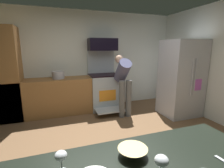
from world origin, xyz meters
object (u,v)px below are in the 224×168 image
at_px(mixing_bowl_small, 133,152).
at_px(stock_pot, 58,75).
at_px(refrigerator, 181,78).
at_px(oven_range, 104,90).
at_px(wine_glass_near, 61,157).
at_px(microwave, 103,45).
at_px(person_cook, 123,80).
at_px(wine_glass_far, 161,162).

distance_m(mixing_bowl_small, stock_pot, 3.33).
xyz_separation_m(refrigerator, mixing_bowl_small, (-2.41, -2.29, 0.02)).
distance_m(oven_range, stock_pot, 1.25).
height_order(mixing_bowl_small, stock_pot, stock_pot).
bearing_deg(mixing_bowl_small, wine_glass_near, -179.92).
bearing_deg(mixing_bowl_small, microwave, 77.54).
relative_size(refrigerator, person_cook, 1.25).
bearing_deg(stock_pot, wine_glass_near, -91.05).
distance_m(microwave, refrigerator, 2.16).
distance_m(person_cook, mixing_bowl_small, 2.91).
distance_m(oven_range, person_cook, 0.76).
relative_size(oven_range, wine_glass_far, 9.95).
distance_m(refrigerator, person_cook, 1.41).
height_order(mixing_bowl_small, wine_glass_near, wine_glass_near).
relative_size(refrigerator, wine_glass_far, 11.58).
height_order(oven_range, wine_glass_near, oven_range).
xyz_separation_m(person_cook, wine_glass_near, (-1.54, -2.71, 0.13)).
height_order(oven_range, stock_pot, oven_range).
bearing_deg(stock_pot, wine_glass_far, -82.54).
bearing_deg(mixing_bowl_small, refrigerator, 43.47).
bearing_deg(refrigerator, wine_glass_far, -132.94).
bearing_deg(refrigerator, oven_range, 148.88).
bearing_deg(wine_glass_far, microwave, 79.19).
xyz_separation_m(microwave, stock_pot, (-1.16, -0.08, -0.73)).
bearing_deg(stock_pot, microwave, 3.95).
bearing_deg(wine_glass_near, person_cook, 60.42).
bearing_deg(mixing_bowl_small, oven_range, 77.20).
relative_size(mixing_bowl_small, stock_pot, 0.70).
relative_size(microwave, stock_pot, 2.48).
distance_m(person_cook, stock_pot, 1.60).
xyz_separation_m(microwave, refrigerator, (1.67, -1.10, -0.81)).
bearing_deg(person_cook, refrigerator, -17.44).
bearing_deg(refrigerator, person_cook, 162.56).
bearing_deg(mixing_bowl_small, wine_glass_far, -77.68).
xyz_separation_m(person_cook, stock_pot, (-1.48, 0.60, 0.11)).
relative_size(refrigerator, wine_glass_near, 12.91).
bearing_deg(microwave, mixing_bowl_small, -102.46).
bearing_deg(stock_pot, oven_range, -0.70).
distance_m(mixing_bowl_small, wine_glass_far, 0.27).
height_order(refrigerator, wine_glass_far, refrigerator).
bearing_deg(oven_range, microwave, 90.00).
distance_m(microwave, person_cook, 1.13).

